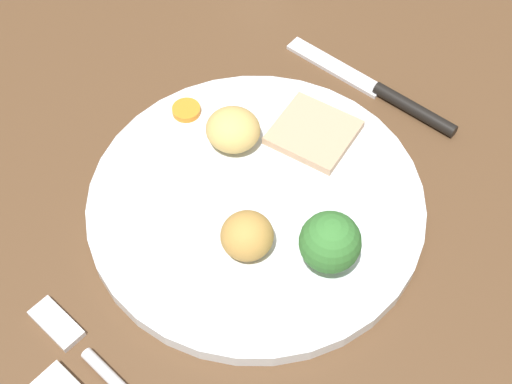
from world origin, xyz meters
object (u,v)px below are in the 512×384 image
object	(u,v)px
carrot_coin_front	(186,110)
knife	(384,93)
roast_potato_right	(247,236)
roast_potato_left	(233,130)
dinner_plate	(256,204)
meat_slice_main	(314,132)
fork	(98,365)
broccoli_floret	(330,243)

from	to	relation	value
carrot_coin_front	knife	bearing A→B (deg)	-40.21
roast_potato_right	knife	xyz separation A→B (cm)	(21.43, 1.38, -2.76)
roast_potato_left	knife	world-z (taller)	roast_potato_left
roast_potato_right	dinner_plate	bearing A→B (deg)	31.49
roast_potato_left	roast_potato_right	bearing A→B (deg)	-133.36
carrot_coin_front	roast_potato_right	bearing A→B (deg)	-118.72
meat_slice_main	knife	distance (cm)	9.17
roast_potato_left	dinner_plate	bearing A→B (deg)	-122.02
meat_slice_main	fork	size ratio (longest dim) A/B	0.44
roast_potato_right	fork	world-z (taller)	roast_potato_right
roast_potato_right	fork	size ratio (longest dim) A/B	0.27
meat_slice_main	carrot_coin_front	distance (cm)	11.60
carrot_coin_front	knife	xyz separation A→B (cm)	(14.13, -11.95, -1.25)
roast_potato_left	fork	xyz separation A→B (cm)	(-21.49, -5.43, -2.75)
meat_slice_main	roast_potato_left	size ratio (longest dim) A/B	1.42
broccoli_floret	fork	size ratio (longest dim) A/B	0.37
carrot_coin_front	broccoli_floret	world-z (taller)	broccoli_floret
broccoli_floret	knife	world-z (taller)	broccoli_floret
meat_slice_main	roast_potato_left	xyz separation A→B (cm)	(-5.11, 4.87, 1.34)
roast_potato_right	carrot_coin_front	world-z (taller)	roast_potato_right
knife	roast_potato_left	bearing A→B (deg)	65.21
broccoli_floret	roast_potato_right	bearing A→B (deg)	116.68
meat_slice_main	broccoli_floret	distance (cm)	13.24
roast_potato_left	broccoli_floret	bearing A→B (deg)	-108.52
broccoli_floret	carrot_coin_front	bearing A→B (deg)	76.85
dinner_plate	meat_slice_main	bearing A→B (deg)	3.23
dinner_plate	broccoli_floret	xyz separation A→B (cm)	(-1.18, -8.17, 3.90)
roast_potato_left	broccoli_floret	distance (cm)	14.32
roast_potato_left	carrot_coin_front	bearing A→B (deg)	90.85
meat_slice_main	knife	bearing A→B (deg)	-9.96
roast_potato_left	carrot_coin_front	xyz separation A→B (cm)	(-0.08, 5.51, -1.44)
meat_slice_main	fork	xyz separation A→B (cm)	(-26.60, -0.57, -1.41)
knife	broccoli_floret	bearing A→B (deg)	110.67
broccoli_floret	knife	distance (cm)	20.30
roast_potato_right	broccoli_floret	xyz separation A→B (cm)	(2.86, -5.69, 1.38)
roast_potato_right	fork	xyz separation A→B (cm)	(-14.10, 2.39, -2.83)
dinner_plate	knife	size ratio (longest dim) A/B	1.51
dinner_plate	roast_potato_left	size ratio (longest dim) A/B	5.96
dinner_plate	broccoli_floret	world-z (taller)	broccoli_floret
roast_potato_right	broccoli_floret	distance (cm)	6.52
knife	carrot_coin_front	bearing A→B (deg)	49.61
dinner_plate	roast_potato_right	xyz separation A→B (cm)	(-4.04, -2.48, 2.51)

